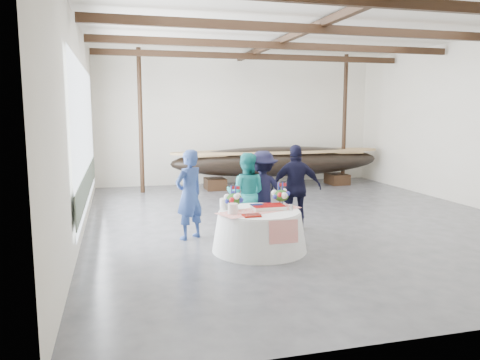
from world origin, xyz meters
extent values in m
cube|color=#3D3D42|center=(0.00, 0.00, 0.00)|extent=(10.00, 12.00, 0.01)
cube|color=silver|center=(0.00, 6.00, 2.25)|extent=(10.00, 0.02, 4.50)
cube|color=silver|center=(-5.00, 0.00, 2.25)|extent=(0.02, 12.00, 4.50)
cube|color=white|center=(0.00, 0.00, 4.50)|extent=(10.00, 12.00, 0.01)
cube|color=black|center=(0.00, -3.50, 4.25)|extent=(9.80, 0.12, 0.18)
cube|color=black|center=(0.00, -1.00, 4.25)|extent=(9.80, 0.12, 0.18)
cube|color=black|center=(0.00, 1.50, 4.25)|extent=(9.80, 0.12, 0.18)
cube|color=black|center=(0.00, 4.00, 4.25)|extent=(9.80, 0.12, 0.18)
cube|color=black|center=(0.00, 0.00, 4.38)|extent=(0.15, 11.76, 0.15)
cylinder|color=black|center=(-3.50, 4.70, 2.25)|extent=(0.14, 0.14, 4.50)
cylinder|color=black|center=(3.50, 4.70, 2.25)|extent=(0.14, 0.14, 4.50)
cube|color=silver|center=(-4.95, 1.00, 2.00)|extent=(0.02, 7.00, 3.20)
cube|color=#596654|center=(-4.94, 1.00, 0.90)|extent=(0.02, 7.00, 0.60)
cube|color=black|center=(-1.14, 4.70, 0.18)|extent=(0.64, 0.83, 0.37)
cube|color=black|center=(3.28, 4.70, 0.18)|extent=(0.64, 0.83, 0.37)
ellipsoid|color=black|center=(1.07, 4.70, 0.88)|extent=(7.37, 1.47, 1.01)
cube|color=#9E7A4C|center=(1.07, 4.70, 1.15)|extent=(5.89, 0.97, 0.06)
cone|color=white|center=(-1.76, -2.27, 0.36)|extent=(1.75, 1.75, 0.72)
cylinder|color=white|center=(-1.76, -2.27, 0.73)|extent=(1.48, 1.48, 0.04)
cube|color=red|center=(-1.76, -2.27, 0.76)|extent=(1.71, 1.09, 0.01)
cube|color=white|center=(-1.57, -2.20, 0.79)|extent=(0.60, 0.40, 0.07)
cylinder|color=white|center=(-2.30, -2.42, 0.85)|extent=(0.18, 0.18, 0.19)
cylinder|color=white|center=(-2.34, -1.95, 0.85)|extent=(0.18, 0.18, 0.19)
cube|color=maroon|center=(-2.03, -2.69, 0.77)|extent=(0.30, 0.24, 0.03)
cone|color=silver|center=(-1.19, -2.39, 0.81)|extent=(0.09, 0.09, 0.12)
imported|color=navy|center=(-2.88, -1.13, 0.91)|extent=(0.79, 0.72, 1.81)
imported|color=teal|center=(-1.68, -1.05, 0.86)|extent=(1.01, 0.90, 1.72)
imported|color=black|center=(-1.25, -0.86, 0.86)|extent=(1.24, 0.90, 1.73)
imported|color=black|center=(-0.54, -1.01, 0.93)|extent=(1.16, 0.68, 1.86)
camera|label=1|loc=(-4.26, -10.30, 2.55)|focal=35.00mm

